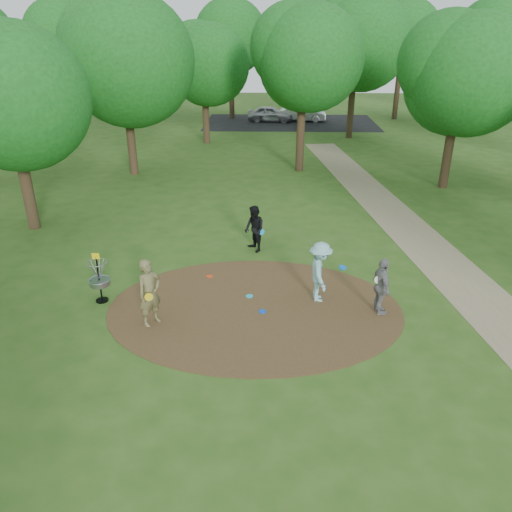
{
  "coord_description": "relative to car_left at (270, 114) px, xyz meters",
  "views": [
    {
      "loc": [
        0.4,
        -12.3,
        7.38
      ],
      "look_at": [
        0.0,
        1.2,
        1.1
      ],
      "focal_mm": 35.0,
      "sensor_mm": 36.0,
      "label": 1
    }
  ],
  "objects": [
    {
      "name": "player_waiting_with_disc",
      "position": [
        3.17,
        -30.48,
        0.2
      ],
      "size": [
        0.58,
        1.04,
        1.67
      ],
      "color": "gray",
      "rests_on": "ground"
    },
    {
      "name": "dirt_clearing",
      "position": [
        -0.33,
        -30.34,
        -0.63
      ],
      "size": [
        8.4,
        8.4,
        0.02
      ],
      "primitive_type": "cylinder",
      "color": "#47301C",
      "rests_on": "ground"
    },
    {
      "name": "footpath",
      "position": [
        6.17,
        -28.34,
        -0.63
      ],
      "size": [
        7.55,
        39.89,
        0.01
      ],
      "primitive_type": "cube",
      "rotation": [
        0.0,
        0.0,
        0.14
      ],
      "color": "#8C7A5B",
      "rests_on": "ground"
    },
    {
      "name": "player_observer_with_disc",
      "position": [
        -3.08,
        -31.2,
        0.31
      ],
      "size": [
        0.79,
        0.82,
        1.9
      ],
      "color": "brown",
      "rests_on": "ground"
    },
    {
      "name": "player_walking_with_disc",
      "position": [
        -0.47,
        -26.31,
        0.19
      ],
      "size": [
        0.95,
        1.02,
        1.66
      ],
      "color": "black",
      "rests_on": "ground"
    },
    {
      "name": "disc_ground_cyan",
      "position": [
        -0.51,
        -29.68,
        -0.61
      ],
      "size": [
        0.22,
        0.22,
        0.02
      ],
      "primitive_type": "cylinder",
      "color": "#1CB6E0",
      "rests_on": "dirt_clearing"
    },
    {
      "name": "ground",
      "position": [
        -0.33,
        -30.34,
        -0.64
      ],
      "size": [
        100.0,
        100.0,
        0.0
      ],
      "primitive_type": "plane",
      "color": "#2D5119",
      "rests_on": "ground"
    },
    {
      "name": "tree_ring",
      "position": [
        0.69,
        -20.7,
        4.6
      ],
      "size": [
        36.98,
        45.34,
        9.22
      ],
      "color": "#332316",
      "rests_on": "ground"
    },
    {
      "name": "disc_ground_blue",
      "position": [
        -0.1,
        -30.55,
        -0.61
      ],
      "size": [
        0.22,
        0.22,
        0.02
      ],
      "primitive_type": "cylinder",
      "color": "blue",
      "rests_on": "dirt_clearing"
    },
    {
      "name": "car_right",
      "position": [
        2.72,
        0.25,
        -0.0
      ],
      "size": [
        3.97,
        1.75,
        1.27
      ],
      "primitive_type": "imported",
      "rotation": [
        0.0,
        0.0,
        1.46
      ],
      "color": "#B0B0B8",
      "rests_on": "ground"
    },
    {
      "name": "car_left",
      "position": [
        0.0,
        0.0,
        0.0
      ],
      "size": [
        3.89,
        1.92,
        1.28
      ],
      "primitive_type": "imported",
      "rotation": [
        0.0,
        0.0,
        1.46
      ],
      "color": "#9E9FA5",
      "rests_on": "ground"
    },
    {
      "name": "player_throwing_with_disc",
      "position": [
        1.54,
        -29.77,
        0.27
      ],
      "size": [
        1.16,
        1.22,
        1.82
      ],
      "color": "#88C5CB",
      "rests_on": "ground"
    },
    {
      "name": "disc_golf_basket",
      "position": [
        -4.83,
        -30.04,
        0.24
      ],
      "size": [
        0.63,
        0.63,
        1.54
      ],
      "color": "black",
      "rests_on": "ground"
    },
    {
      "name": "disc_ground_red",
      "position": [
        -1.84,
        -28.43,
        -0.61
      ],
      "size": [
        0.22,
        0.22,
        0.02
      ],
      "primitive_type": "cylinder",
      "color": "red",
      "rests_on": "dirt_clearing"
    },
    {
      "name": "parking_lot",
      "position": [
        1.67,
        -0.34,
        -0.63
      ],
      "size": [
        14.0,
        8.0,
        0.01
      ],
      "primitive_type": "cube",
      "color": "black",
      "rests_on": "ground"
    }
  ]
}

